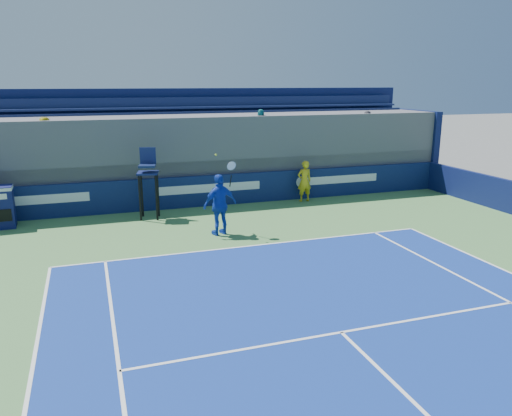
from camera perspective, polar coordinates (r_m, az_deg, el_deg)
name	(u,v)px	position (r m, az deg, el deg)	size (l,w,h in m)	color
ball_person	(304,181)	(19.96, 5.55, 3.08)	(0.60, 0.39, 1.64)	gold
back_hoarding	(210,191)	(19.30, -5.33, 1.99)	(20.40, 0.21, 1.20)	#0D1949
umpire_chair	(148,176)	(17.63, -12.23, 3.64)	(0.84, 0.84, 2.48)	black
tennis_player	(220,205)	(15.48, -4.13, 0.39)	(1.21, 0.73, 2.57)	#163BB4
stadium_seating	(197,152)	(21.06, -6.72, 6.38)	(21.00, 4.05, 4.40)	#515156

